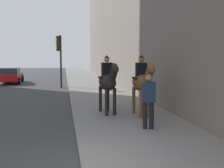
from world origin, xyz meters
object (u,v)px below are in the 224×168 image
car_near_lane (10,75)px  traffic_light_far_curb (59,57)px  pedestrian_greeting (149,98)px  mounted_horse_near (108,81)px  mounted_horse_far (142,82)px  traffic_light_near_curb (60,53)px

car_near_lane → traffic_light_far_curb: 6.51m
pedestrian_greeting → mounted_horse_near: bearing=29.6°
mounted_horse_far → traffic_light_far_curb: bearing=-167.9°
car_near_lane → traffic_light_near_curb: 7.07m
pedestrian_greeting → car_near_lane: size_ratio=0.37×
traffic_light_near_curb → traffic_light_far_curb: bearing=2.8°
mounted_horse_near → pedestrian_greeting: (-2.52, -0.87, -0.32)m
mounted_horse_far → pedestrian_greeting: size_ratio=1.37×
mounted_horse_near → traffic_light_near_curb: (10.57, 1.99, 1.29)m
car_near_lane → traffic_light_near_curb: (-5.01, -4.60, 1.94)m
mounted_horse_near → pedestrian_greeting: size_ratio=1.36×
mounted_horse_near → car_near_lane: mounted_horse_near is taller
mounted_horse_near → pedestrian_greeting: bearing=11.3°
mounted_horse_near → mounted_horse_far: size_ratio=1.00×
mounted_horse_far → traffic_light_far_curb: 12.35m
pedestrian_greeting → traffic_light_near_curb: (13.09, 2.85, 1.61)m
mounted_horse_near → traffic_light_far_curb: bearing=-177.5°
mounted_horse_near → traffic_light_far_curb: (11.26, 2.02, 1.03)m
mounted_horse_far → pedestrian_greeting: 1.96m
mounted_horse_far → traffic_light_near_curb: traffic_light_near_curb is taller
car_near_lane → mounted_horse_far: bearing=-156.4°
mounted_horse_near → mounted_horse_far: mounted_horse_far is taller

